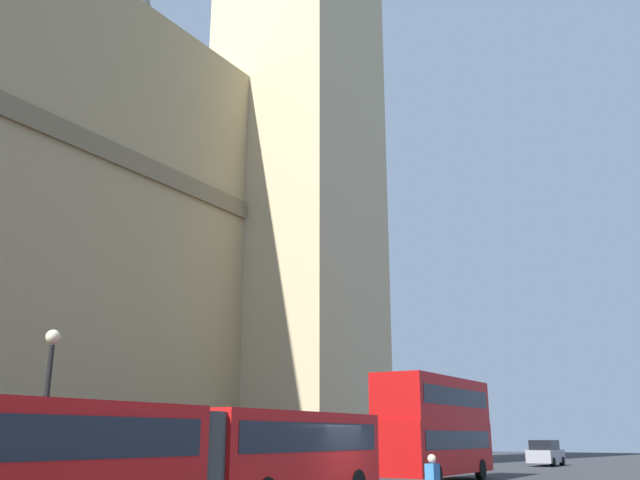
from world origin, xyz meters
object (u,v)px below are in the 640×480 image
object	(u,v)px
double_decker_bus	(435,424)
street_lamp	(46,404)
articulated_bus	(184,451)
sedan_lead	(546,453)

from	to	relation	value
double_decker_bus	street_lamp	bearing A→B (deg)	166.69
double_decker_bus	street_lamp	world-z (taller)	street_lamp
articulated_bus	street_lamp	size ratio (longest dim) A/B	3.51
double_decker_bus	sedan_lead	xyz separation A→B (m)	(21.71, 0.27, -1.79)
double_decker_bus	articulated_bus	bearing A→B (deg)	-180.00
articulated_bus	street_lamp	world-z (taller)	street_lamp
double_decker_bus	sedan_lead	size ratio (longest dim) A/B	2.12
articulated_bus	sedan_lead	bearing A→B (deg)	0.39
sedan_lead	double_decker_bus	bearing A→B (deg)	-179.29
articulated_bus	double_decker_bus	world-z (taller)	double_decker_bus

